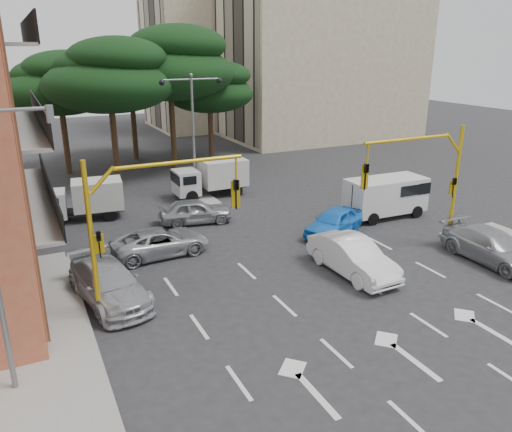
{
  "coord_description": "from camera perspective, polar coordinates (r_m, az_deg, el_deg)",
  "views": [
    {
      "loc": [
        -10.49,
        -14.96,
        9.56
      ],
      "look_at": [
        -0.34,
        5.95,
        1.6
      ],
      "focal_mm": 35.0,
      "sensor_mm": 36.0,
      "label": 1
    }
  ],
  "objects": [
    {
      "name": "ground",
      "position": [
        20.62,
        8.19,
        -8.93
      ],
      "size": [
        120.0,
        120.0,
        0.0
      ],
      "primitive_type": "plane",
      "color": "#28282B",
      "rests_on": "ground"
    },
    {
      "name": "median_strip",
      "position": [
        34.04,
        -6.9,
        2.59
      ],
      "size": [
        1.4,
        6.0,
        0.15
      ],
      "primitive_type": "cube",
      "color": "gray",
      "rests_on": "ground"
    },
    {
      "name": "apartment_beige_near",
      "position": [
        55.97,
        7.45,
        18.55
      ],
      "size": [
        20.2,
        12.15,
        18.7
      ],
      "color": "tan",
      "rests_on": "ground"
    },
    {
      "name": "apartment_beige_far",
      "position": [
        63.46,
        -4.42,
        17.77
      ],
      "size": [
        16.2,
        12.15,
        16.7
      ],
      "color": "tan",
      "rests_on": "ground"
    },
    {
      "name": "pine_left_near",
      "position": [
        37.55,
        -16.4,
        15.19
      ],
      "size": [
        9.15,
        9.15,
        10.23
      ],
      "color": "#382616",
      "rests_on": "ground"
    },
    {
      "name": "pine_center",
      "position": [
        40.62,
        -9.78,
        16.87
      ],
      "size": [
        9.98,
        9.98,
        11.16
      ],
      "color": "#382616",
      "rests_on": "ground"
    },
    {
      "name": "pine_left_far",
      "position": [
        41.16,
        -21.56,
        13.95
      ],
      "size": [
        8.32,
        8.32,
        9.3
      ],
      "color": "#382616",
      "rests_on": "ground"
    },
    {
      "name": "pine_right",
      "position": [
        43.9,
        -5.24,
        14.47
      ],
      "size": [
        7.49,
        7.49,
        8.37
      ],
      "color": "#382616",
      "rests_on": "ground"
    },
    {
      "name": "pine_back",
      "position": [
        44.99,
        -14.16,
        15.87
      ],
      "size": [
        9.15,
        9.15,
        10.23
      ],
      "color": "#382616",
      "rests_on": "ground"
    },
    {
      "name": "signal_mast_right",
      "position": [
        24.87,
        19.2,
        4.65
      ],
      "size": [
        5.79,
        0.37,
        6.0
      ],
      "color": "gold",
      "rests_on": "ground"
    },
    {
      "name": "signal_mast_left",
      "position": [
        18.26,
        -12.94,
        0.29
      ],
      "size": [
        5.79,
        0.37,
        6.0
      ],
      "color": "gold",
      "rests_on": "ground"
    },
    {
      "name": "street_lamp_center",
      "position": [
        32.95,
        -7.27,
        11.55
      ],
      "size": [
        4.16,
        0.36,
        7.77
      ],
      "color": "slate",
      "rests_on": "median_strip"
    },
    {
      "name": "car_white_hatch",
      "position": [
        22.33,
        10.98,
        -4.58
      ],
      "size": [
        1.85,
        4.88,
        1.59
      ],
      "primitive_type": "imported",
      "rotation": [
        0.0,
        0.0,
        0.03
      ],
      "color": "white",
      "rests_on": "ground"
    },
    {
      "name": "car_blue_compact",
      "position": [
        26.75,
        8.91,
        -0.67
      ],
      "size": [
        4.45,
        3.34,
        1.41
      ],
      "primitive_type": "imported",
      "rotation": [
        0.0,
        0.0,
        -1.11
      ],
      "color": "#1C7EE6",
      "rests_on": "ground"
    },
    {
      "name": "car_silver_wagon",
      "position": [
        20.51,
        -16.49,
        -7.39
      ],
      "size": [
        2.94,
        5.42,
        1.49
      ],
      "primitive_type": "imported",
      "rotation": [
        0.0,
        0.0,
        0.17
      ],
      "color": "#ABACB3",
      "rests_on": "ground"
    },
    {
      "name": "car_silver_cross_a",
      "position": [
        24.35,
        -10.85,
        -2.92
      ],
      "size": [
        4.77,
        2.37,
        1.3
      ],
      "primitive_type": "imported",
      "rotation": [
        0.0,
        0.0,
        1.62
      ],
      "color": "#ADB0B6",
      "rests_on": "ground"
    },
    {
      "name": "car_silver_cross_b",
      "position": [
        28.38,
        -6.98,
        0.57
      ],
      "size": [
        4.35,
        2.4,
        1.4
      ],
      "primitive_type": "imported",
      "rotation": [
        0.0,
        0.0,
        1.38
      ],
      "color": "#9A9DA2",
      "rests_on": "ground"
    },
    {
      "name": "car_silver_parked",
      "position": [
        25.59,
        25.4,
        -3.19
      ],
      "size": [
        2.15,
        5.13,
        1.48
      ],
      "primitive_type": "imported",
      "rotation": [
        0.0,
        0.0,
        -0.02
      ],
      "color": "#9FA1A6",
      "rests_on": "ground"
    },
    {
      "name": "van_white",
      "position": [
        30.11,
        14.56,
        2.1
      ],
      "size": [
        4.74,
        2.25,
        2.34
      ],
      "primitive_type": null,
      "rotation": [
        0.0,
        0.0,
        -1.6
      ],
      "color": "silver",
      "rests_on": "ground"
    },
    {
      "name": "box_truck_a",
      "position": [
        30.32,
        -19.15,
        1.69
      ],
      "size": [
        4.8,
        2.46,
        2.26
      ],
      "primitive_type": null,
      "rotation": [
        0.0,
        0.0,
        1.45
      ],
      "color": "silver",
      "rests_on": "ground"
    },
    {
      "name": "box_truck_b",
      "position": [
        33.36,
        -5.19,
        4.32
      ],
      "size": [
        4.9,
        2.06,
        2.41
      ],
      "primitive_type": null,
      "rotation": [
        0.0,
        0.0,
        1.57
      ],
      "color": "silver",
      "rests_on": "ground"
    }
  ]
}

